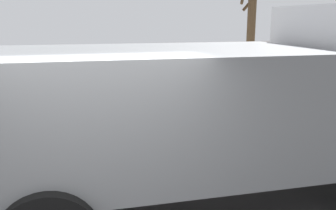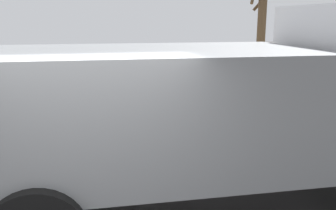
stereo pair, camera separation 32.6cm
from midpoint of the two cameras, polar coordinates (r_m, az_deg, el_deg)
name	(u,v)px [view 1 (the left image)]	position (r m, az deg, el deg)	size (l,w,h in m)	color
sidewalk_curb	(80,125)	(10.06, -14.26, -3.00)	(36.00, 5.00, 0.15)	#99968E
fire_hydrant	(95,113)	(9.06, -12.20, -1.20)	(0.25, 0.56, 0.85)	#2D8438
loose_tire	(102,110)	(8.88, -11.18, -0.76)	(1.12, 1.12, 0.22)	black
dump_truck_gray	(228,102)	(5.45, 7.46, 0.40)	(7.06, 2.95, 3.00)	slate
bare_tree	(252,14)	(11.72, 11.98, 13.43)	(1.33, 1.36, 5.23)	#4C3823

